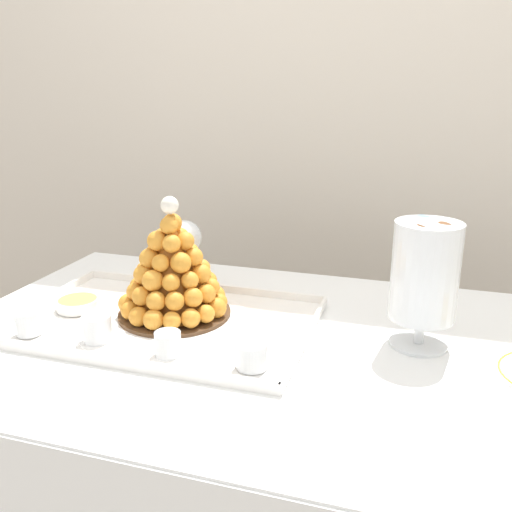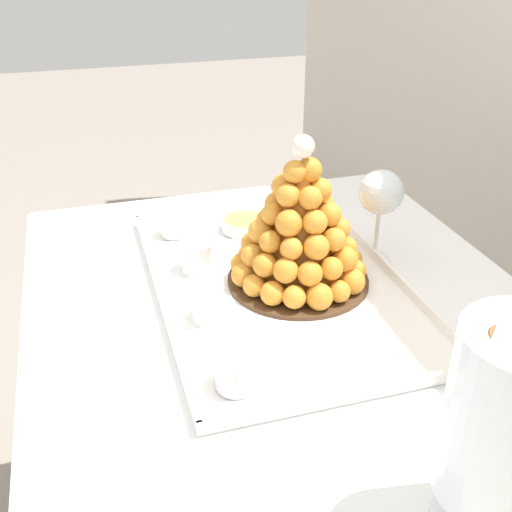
{
  "view_description": "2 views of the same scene",
  "coord_description": "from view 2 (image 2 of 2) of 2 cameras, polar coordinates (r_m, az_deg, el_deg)",
  "views": [
    {
      "loc": [
        0.25,
        -1.0,
        1.28
      ],
      "look_at": [
        -0.07,
        0.03,
        0.94
      ],
      "focal_mm": 38.8,
      "sensor_mm": 36.0,
      "label": 1
    },
    {
      "loc": [
        0.62,
        -0.3,
        1.35
      ],
      "look_at": [
        -0.22,
        -0.05,
        0.87
      ],
      "focal_mm": 43.32,
      "sensor_mm": 36.0,
      "label": 2
    }
  ],
  "objects": [
    {
      "name": "buffet_table",
      "position": [
        0.97,
        6.83,
        -16.36
      ],
      "size": [
        1.45,
        0.86,
        0.78
      ],
      "color": "brown",
      "rests_on": "ground_plane"
    },
    {
      "name": "serving_tray",
      "position": [
        1.1,
        1.96,
        -2.6
      ],
      "size": [
        0.64,
        0.42,
        0.02
      ],
      "color": "white",
      "rests_on": "buffet_table"
    },
    {
      "name": "croquembouche",
      "position": [
        1.05,
        4.05,
        2.37
      ],
      "size": [
        0.25,
        0.25,
        0.27
      ],
      "color": "#4C331E",
      "rests_on": "serving_tray"
    },
    {
      "name": "dessert_cup_left",
      "position": [
        1.26,
        -7.63,
        2.89
      ],
      "size": [
        0.05,
        0.05,
        0.05
      ],
      "color": "silver",
      "rests_on": "serving_tray"
    },
    {
      "name": "dessert_cup_mid_left",
      "position": [
        1.13,
        -5.56,
        -0.17
      ],
      "size": [
        0.06,
        0.06,
        0.05
      ],
      "color": "silver",
      "rests_on": "serving_tray"
    },
    {
      "name": "dessert_cup_centre",
      "position": [
        0.99,
        -4.47,
        -4.85
      ],
      "size": [
        0.05,
        0.05,
        0.05
      ],
      "color": "silver",
      "rests_on": "serving_tray"
    },
    {
      "name": "dessert_cup_mid_right",
      "position": [
        0.86,
        -1.85,
        -10.76
      ],
      "size": [
        0.06,
        0.06,
        0.05
      ],
      "color": "silver",
      "rests_on": "serving_tray"
    },
    {
      "name": "creme_brulee_ramekin",
      "position": [
        1.28,
        -1.05,
        3.0
      ],
      "size": [
        0.1,
        0.1,
        0.02
      ],
      "color": "white",
      "rests_on": "serving_tray"
    },
    {
      "name": "macaron_goblet",
      "position": [
        0.66,
        22.56,
        -13.85
      ],
      "size": [
        0.13,
        0.13,
        0.27
      ],
      "color": "white",
      "rests_on": "buffet_table"
    },
    {
      "name": "wine_glass",
      "position": [
        1.15,
        11.45,
        5.59
      ],
      "size": [
        0.08,
        0.08,
        0.18
      ],
      "color": "silver",
      "rests_on": "buffet_table"
    }
  ]
}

